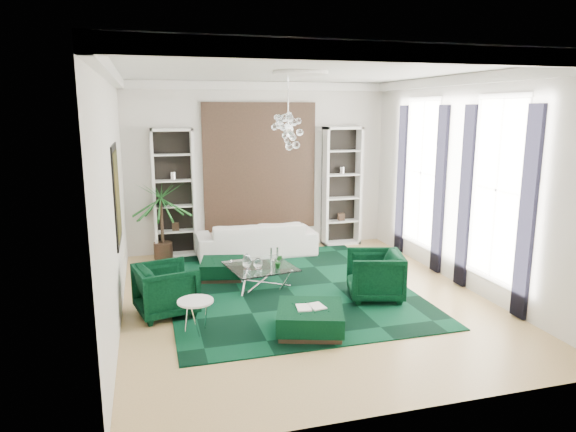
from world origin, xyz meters
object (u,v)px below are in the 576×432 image
object	(u,v)px
armchair_left	(166,290)
palm	(161,210)
sofa	(256,239)
ottoman_side	(223,269)
armchair_right	(375,275)
coffee_table	(261,276)
ottoman_front	(310,320)
side_table	(196,318)

from	to	relation	value
armchair_left	palm	size ratio (longest dim) A/B	0.41
sofa	ottoman_side	bearing A→B (deg)	56.10
palm	ottoman_side	bearing A→B (deg)	-57.97
armchair_left	armchair_right	xyz separation A→B (m)	(3.46, -0.25, 0.01)
armchair_left	coffee_table	distance (m)	1.95
ottoman_front	armchair_left	bearing A→B (deg)	147.66
armchair_right	ottoman_front	bearing A→B (deg)	-40.22
sofa	armchair_left	xyz separation A→B (m)	(-2.07, -2.93, 0.03)
armchair_left	side_table	bearing A→B (deg)	-169.88
sofa	ottoman_side	size ratio (longest dim) A/B	3.26
side_table	ottoman_front	bearing A→B (deg)	-13.31
coffee_table	ottoman_front	xyz separation A→B (m)	(0.26, -2.14, -0.01)
armchair_left	ottoman_side	world-z (taller)	armchair_left
sofa	ottoman_side	world-z (taller)	sofa
sofa	armchair_left	world-z (taller)	armchair_left
ottoman_front	ottoman_side	bearing A→B (deg)	107.36
ottoman_side	side_table	xyz separation A→B (m)	(-0.74, -2.40, 0.07)
sofa	coffee_table	distance (m)	2.08
armchair_left	coffee_table	size ratio (longest dim) A/B	0.79
palm	armchair_right	bearing A→B (deg)	-45.40
armchair_right	armchair_left	bearing A→B (deg)	-78.43
sofa	armchair_left	distance (m)	3.58
coffee_table	ottoman_side	xyz separation A→B (m)	(-0.61, 0.64, -0.02)
sofa	coffee_table	bearing A→B (deg)	80.62
side_table	armchair_left	bearing A→B (deg)	113.26
ottoman_front	side_table	xyz separation A→B (m)	(-1.61, 0.38, 0.06)
armchair_right	ottoman_front	world-z (taller)	armchair_right
side_table	ottoman_side	bearing A→B (deg)	72.93
armchair_right	palm	xyz separation A→B (m)	(-3.40, 3.45, 0.67)
sofa	side_table	bearing A→B (deg)	66.41
ottoman_side	side_table	world-z (taller)	side_table
coffee_table	palm	size ratio (longest dim) A/B	0.52
ottoman_front	side_table	world-z (taller)	side_table
side_table	palm	world-z (taller)	palm
armchair_right	palm	world-z (taller)	palm
armchair_right	coffee_table	size ratio (longest dim) A/B	0.80
palm	armchair_left	bearing A→B (deg)	-91.14
ottoman_side	ottoman_front	world-z (taller)	ottoman_front
coffee_table	side_table	distance (m)	2.22
ottoman_side	palm	distance (m)	2.18
sofa	coffee_table	size ratio (longest dim) A/B	2.30
ottoman_side	ottoman_front	xyz separation A→B (m)	(0.87, -2.78, 0.01)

